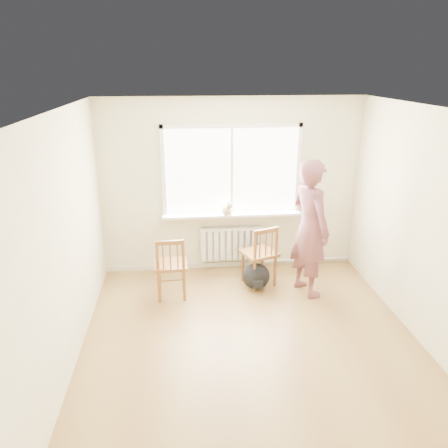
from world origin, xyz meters
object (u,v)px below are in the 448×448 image
object	(u,v)px
chair_right	(261,256)
cat	(227,209)
chair_left	(171,268)
backpack	(256,276)
person	(310,229)

from	to	relation	value
chair_right	cat	size ratio (longest dim) A/B	2.48
cat	chair_left	bearing A→B (deg)	-155.12
chair_left	cat	bearing A→B (deg)	-140.47
cat	backpack	world-z (taller)	cat
chair_left	person	distance (m)	2.01
chair_right	backpack	size ratio (longest dim) A/B	2.35
chair_left	chair_right	xyz separation A→B (m)	(1.31, 0.24, 0.01)
chair_right	person	size ratio (longest dim) A/B	0.48
chair_left	chair_right	bearing A→B (deg)	-171.10
chair_left	cat	size ratio (longest dim) A/B	2.42
cat	backpack	bearing A→B (deg)	-75.31
chair_left	chair_right	size ratio (longest dim) A/B	0.98
chair_right	backpack	world-z (taller)	chair_right
backpack	person	bearing A→B (deg)	-11.97
chair_right	backpack	xyz separation A→B (m)	(-0.08, -0.11, -0.28)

